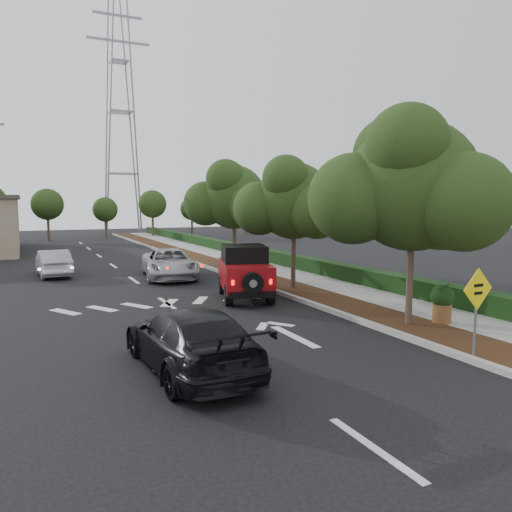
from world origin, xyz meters
TOP-DOWN VIEW (x-y plane):
  - ground at (0.00, 0.00)m, footprint 120.00×120.00m
  - curb at (4.60, 12.00)m, footprint 0.20×70.00m
  - planting_strip at (5.60, 12.00)m, footprint 1.80×70.00m
  - sidewalk at (7.50, 12.00)m, footprint 2.00×70.00m
  - hedge at (8.90, 12.00)m, footprint 0.80×70.00m
  - transmission_tower at (6.00, 48.00)m, footprint 7.00×4.00m
  - street_tree_near at (5.60, -0.50)m, footprint 3.80×3.80m
  - street_tree_mid at (5.60, 6.50)m, footprint 3.20×3.20m
  - street_tree_far at (5.60, 13.00)m, footprint 3.40×3.40m
  - red_jeep at (3.03, 5.79)m, footprint 2.69×4.16m
  - silver_suv_ahead at (1.74, 12.01)m, footprint 3.07×5.39m
  - black_suv_oncoming at (-1.46, -1.49)m, footprint 2.14×4.92m
  - silver_sedan_oncoming at (-3.38, 15.11)m, footprint 1.63×4.08m
  - speed_hump_sign at (4.80, -3.61)m, footprint 0.98×0.11m
  - terracotta_planter at (6.60, -0.82)m, footprint 0.69×0.69m

SIDE VIEW (x-z plane):
  - ground at x=0.00m, z-range 0.00..0.00m
  - transmission_tower at x=6.00m, z-range -14.00..14.00m
  - street_tree_near at x=5.60m, z-range -2.96..2.96m
  - street_tree_mid at x=5.60m, z-range -2.66..2.66m
  - street_tree_far at x=5.60m, z-range -2.81..2.81m
  - planting_strip at x=5.60m, z-range 0.00..0.12m
  - sidewalk at x=7.50m, z-range 0.00..0.12m
  - curb at x=4.60m, z-range 0.00..0.15m
  - hedge at x=8.90m, z-range 0.00..0.80m
  - silver_sedan_oncoming at x=-3.38m, z-range 0.00..1.32m
  - black_suv_oncoming at x=-1.46m, z-range 0.00..1.41m
  - silver_suv_ahead at x=1.74m, z-range 0.00..1.42m
  - terracotta_planter at x=6.60m, z-range 0.21..1.41m
  - red_jeep at x=3.03m, z-range 0.02..2.05m
  - speed_hump_sign at x=4.80m, z-range 0.40..2.48m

